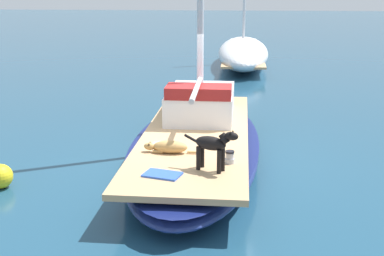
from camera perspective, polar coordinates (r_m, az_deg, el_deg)
The scene contains 10 objects.
ground_plane at distance 10.46m, azimuth 0.46°, elevation -3.84°, with size 120.00×120.00×0.00m, color navy.
sailboat_main at distance 10.35m, azimuth 0.46°, elevation -2.09°, with size 2.62×7.27×0.66m.
cabin_house at distance 11.25m, azimuth 0.99°, elevation 2.90°, with size 1.43×2.24×0.84m.
dog_black at distance 8.01m, azimuth 2.37°, elevation -1.91°, with size 0.89×0.46×0.70m.
dog_tan at distance 8.95m, azimuth -2.65°, elevation -2.10°, with size 0.95×0.30×0.22m.
deck_winch at distance 8.46m, azimuth 4.20°, elevation -3.28°, with size 0.16×0.16×0.21m.
coiled_rope at distance 9.38m, azimuth -3.52°, elevation -1.82°, with size 0.32×0.32×0.04m, color beige.
deck_towel at distance 7.95m, azimuth -3.31°, elevation -5.17°, with size 0.56×0.36×0.03m, color blue.
moored_boat_far_astern at distance 22.80m, azimuth 5.69°, elevation 8.35°, with size 2.19×7.78×5.90m.
mooring_buoy at distance 9.74m, azimuth -20.47°, elevation -5.03°, with size 0.44×0.44×0.44m, color yellow.
Camera 1 is at (0.74, -9.83, 3.51)m, focal length 48.13 mm.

